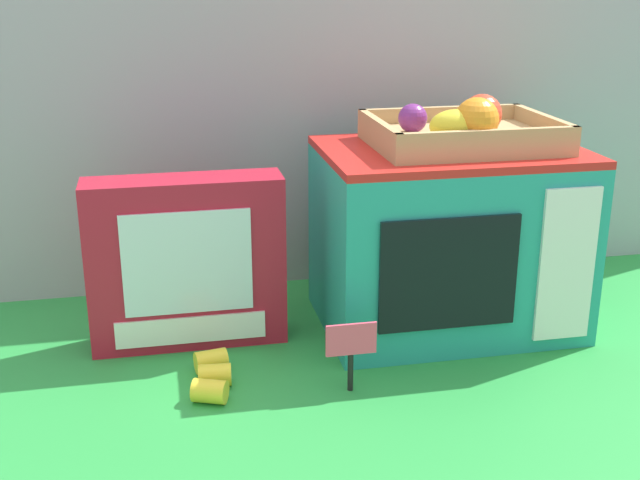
% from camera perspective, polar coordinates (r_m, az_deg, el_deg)
% --- Properties ---
extents(ground_plane, '(1.70, 1.70, 0.00)m').
position_cam_1_polar(ground_plane, '(1.30, 3.09, -6.52)').
color(ground_plane, green).
rests_on(ground_plane, ground).
extents(display_back_panel, '(1.61, 0.03, 0.63)m').
position_cam_1_polar(display_back_panel, '(1.45, 0.67, 9.28)').
color(display_back_panel, '#A0A3A8').
rests_on(display_back_panel, ground).
extents(toy_microwave, '(0.39, 0.28, 0.29)m').
position_cam_1_polar(toy_microwave, '(1.30, 8.93, 0.16)').
color(toy_microwave, teal).
rests_on(toy_microwave, ground).
extents(food_groups_crate, '(0.28, 0.21, 0.09)m').
position_cam_1_polar(food_groups_crate, '(1.26, 10.05, 7.54)').
color(food_groups_crate, tan).
rests_on(food_groups_crate, toy_microwave).
extents(cookie_set_box, '(0.29, 0.08, 0.26)m').
position_cam_1_polar(cookie_set_box, '(1.24, -9.36, -1.57)').
color(cookie_set_box, '#B2192D').
rests_on(cookie_set_box, ground).
extents(price_sign, '(0.07, 0.01, 0.10)m').
position_cam_1_polar(price_sign, '(1.10, 2.19, -7.48)').
color(price_sign, black).
rests_on(price_sign, ground).
extents(loose_toy_banana, '(0.06, 0.13, 0.03)m').
position_cam_1_polar(loose_toy_banana, '(1.15, -7.60, -9.42)').
color(loose_toy_banana, yellow).
rests_on(loose_toy_banana, ground).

